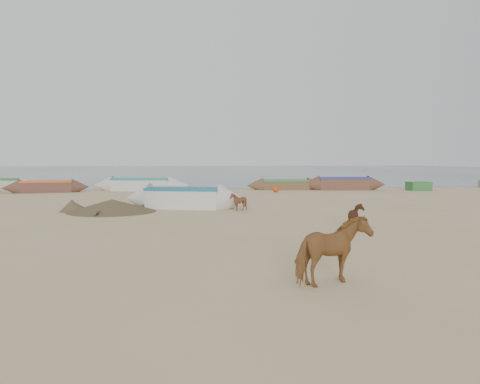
# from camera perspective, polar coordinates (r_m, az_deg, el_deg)

# --- Properties ---
(ground) EXTENTS (140.00, 140.00, 0.00)m
(ground) POSITION_cam_1_polar(r_m,az_deg,el_deg) (14.66, 1.75, -5.00)
(ground) COLOR tan
(ground) RESTS_ON ground
(sea) EXTENTS (160.00, 160.00, 0.00)m
(sea) POSITION_cam_1_polar(r_m,az_deg,el_deg) (96.38, -5.18, 2.67)
(sea) COLOR slate
(sea) RESTS_ON ground
(cow_adult) EXTENTS (1.64, 1.29, 1.26)m
(cow_adult) POSITION_cam_1_polar(r_m,az_deg,el_deg) (8.77, 11.20, -7.05)
(cow_adult) COLOR #925F30
(cow_adult) RESTS_ON ground
(calf_front) EXTENTS (0.84, 0.77, 0.83)m
(calf_front) POSITION_cam_1_polar(r_m,az_deg,el_deg) (20.72, -0.20, -1.19)
(calf_front) COLOR #572D1B
(calf_front) RESTS_ON ground
(calf_right) EXTENTS (0.78, 0.88, 0.81)m
(calf_right) POSITION_cam_1_polar(r_m,az_deg,el_deg) (16.01, 14.06, -2.90)
(calf_right) COLOR #55301B
(calf_right) RESTS_ON ground
(near_canoe) EXTENTS (5.99, 2.99, 0.97)m
(near_canoe) POSITION_cam_1_polar(r_m,az_deg,el_deg) (22.07, -6.80, -0.72)
(near_canoe) COLOR silver
(near_canoe) RESTS_ON ground
(debris_pile) EXTENTS (5.11, 5.11, 0.55)m
(debris_pile) POSITION_cam_1_polar(r_m,az_deg,el_deg) (21.16, -15.34, -1.60)
(debris_pile) COLOR brown
(debris_pile) RESTS_ON ground
(waterline_canoes) EXTENTS (56.39, 4.48, 0.96)m
(waterline_canoes) POSITION_cam_1_polar(r_m,az_deg,el_deg) (34.50, -5.67, 0.92)
(waterline_canoes) COLOR brown
(waterline_canoes) RESTS_ON ground
(beach_clutter) EXTENTS (46.17, 4.78, 0.64)m
(beach_clutter) POSITION_cam_1_polar(r_m,az_deg,el_deg) (34.28, 3.78, 0.68)
(beach_clutter) COLOR #2D6632
(beach_clutter) RESTS_ON ground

